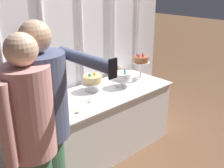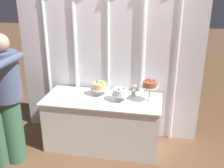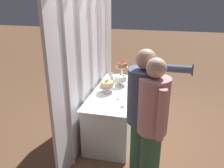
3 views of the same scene
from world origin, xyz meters
name	(u,v)px [view 2 (image 2 of 3)]	position (x,y,z in m)	size (l,w,h in m)	color
ground_plane	(102,148)	(0.00, 0.00, 0.00)	(24.00, 24.00, 0.00)	brown
draped_curtain	(109,43)	(0.01, 0.52, 1.46)	(2.75, 0.17, 2.78)	white
cake_table	(103,122)	(0.00, 0.10, 0.38)	(1.66, 0.72, 0.76)	white
cake_display_leftmost	(99,87)	(-0.07, 0.23, 0.89)	(0.26, 0.26, 0.22)	silver
cake_display_center	(120,92)	(0.26, 0.08, 0.89)	(0.24, 0.24, 0.22)	silver
cake_display_rightmost	(150,86)	(0.65, 0.13, 0.99)	(0.23, 0.23, 0.34)	silver
flower_vase	(134,90)	(0.42, 0.28, 0.85)	(0.08, 0.10, 0.17)	#B2C1B2
tealight_far_left	(60,101)	(-0.54, -0.12, 0.78)	(0.05, 0.05, 0.04)	beige
tealight_near_left	(80,99)	(-0.30, 0.00, 0.77)	(0.05, 0.05, 0.03)	beige
guest_girl_blue_dress	(8,96)	(-1.09, -0.47, 0.95)	(0.53, 0.72, 1.74)	#3D6B4C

